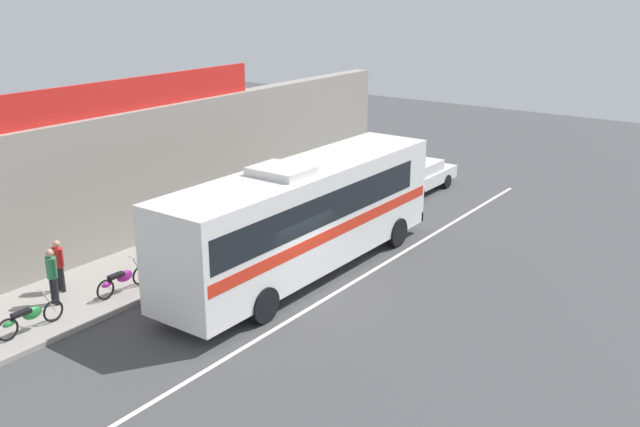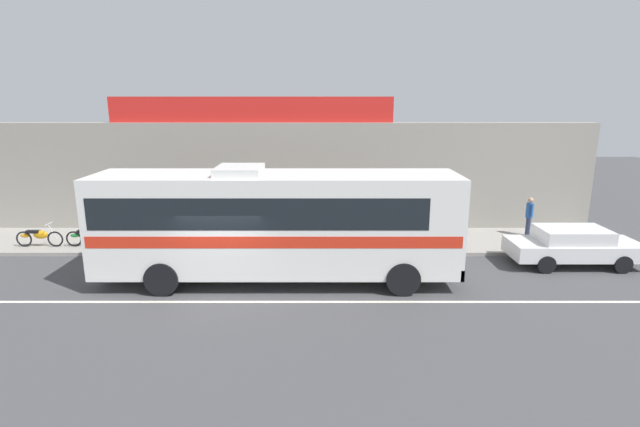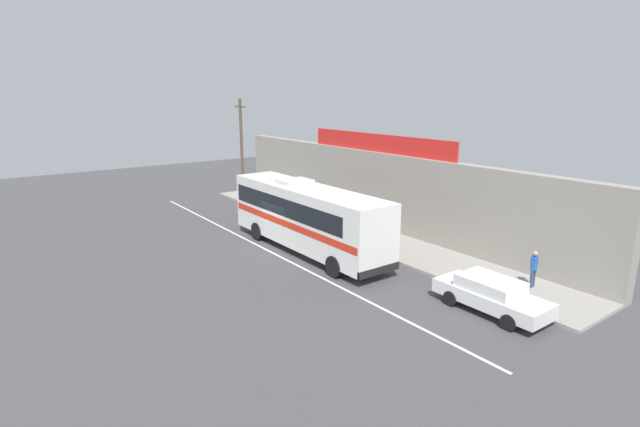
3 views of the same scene
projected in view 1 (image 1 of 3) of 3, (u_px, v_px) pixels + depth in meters
The scene contains 12 objects.
ground_plane at pixel (296, 297), 21.11m from camera, with size 70.00×70.00×0.00m, color #444447.
sidewalk_slab at pixel (176, 257), 23.99m from camera, with size 30.00×3.60×0.14m, color gray.
storefront_facade at pixel (128, 181), 24.45m from camera, with size 30.00×0.70×4.80m, color gray.
storefront_billboard at pixel (120, 96), 23.51m from camera, with size 12.32×0.12×1.10m, color red.
road_center_stripe at pixel (318, 303), 20.67m from camera, with size 30.00×0.14×0.01m, color silver.
intercity_bus at pixel (303, 213), 22.12m from camera, with size 11.43×2.59×3.78m.
parked_car at pixel (417, 176), 31.45m from camera, with size 4.51×1.83×1.37m.
motorcycle_red at pixel (29, 317), 18.60m from camera, with size 1.97×0.56×0.94m.
motorcycle_orange at pixel (122, 279), 20.95m from camera, with size 1.93×0.56×0.94m.
pedestrian_far_left at pixel (52, 272), 20.00m from camera, with size 0.30×0.48×1.69m.
pedestrian_by_curb at pixel (353, 158), 33.02m from camera, with size 0.30×0.48×1.66m.
pedestrian_near_shop at pixel (59, 262), 20.88m from camera, with size 0.30×0.48×1.61m.
Camera 1 is at (-15.20, -11.87, 8.98)m, focal length 39.55 mm.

